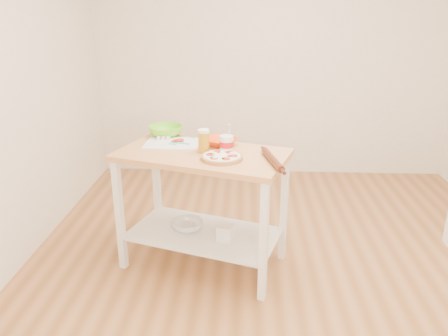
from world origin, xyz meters
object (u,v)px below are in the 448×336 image
prep_island (203,185)px  spatula (179,143)px  pizza (222,157)px  shelf_bin (226,233)px  cutting_board (172,143)px  beer_pint (204,141)px  yogurt_tub (227,144)px  shelf_glass_bowl (188,225)px  rolling_pin (272,160)px  green_bowl (166,131)px  orange_bowl (221,142)px  knife (176,135)px

prep_island → spatula: (-0.19, 0.15, 0.27)m
pizza → shelf_bin: (0.03, 0.05, -0.60)m
cutting_board → beer_pint: beer_pint is taller
yogurt_tub → pizza: bearing=-98.9°
spatula → shelf_glass_bowl: size_ratio=0.67×
pizza → rolling_pin: size_ratio=0.72×
pizza → spatula: 0.45m
spatula → shelf_glass_bowl: (0.06, -0.11, -0.62)m
cutting_board → green_bowl: size_ratio=1.52×
orange_bowl → rolling_pin: size_ratio=0.58×
pizza → green_bowl: green_bowl is taller
spatula → green_bowl: bearing=134.1°
green_bowl → shelf_glass_bowl: bearing=-60.5°
pizza → beer_pint: bearing=132.6°
cutting_board → knife: size_ratio=1.57×
spatula → orange_bowl: orange_bowl is taller
shelf_glass_bowl → pizza: bearing=-33.9°
pizza → knife: (-0.39, 0.52, 0.00)m
yogurt_tub → shelf_bin: bearing=-89.7°
cutting_board → shelf_bin: cutting_board is taller
pizza → shelf_glass_bowl: pizza is taller
cutting_board → knife: 0.19m
shelf_bin → orange_bowl: bearing=100.9°
shelf_glass_bowl → beer_pint: bearing=-14.6°
beer_pint → green_bowl: bearing=130.9°
knife → rolling_pin: (0.73, -0.59, 0.01)m
pizza → rolling_pin: 0.34m
shelf_bin → pizza: bearing=-117.0°
spatula → yogurt_tub: yogurt_tub is taller
cutting_board → pizza: bearing=-38.7°
knife → beer_pint: bearing=-31.3°
orange_bowl → yogurt_tub: 0.17m
orange_bowl → shelf_glass_bowl: (-0.25, -0.13, -0.63)m
prep_island → shelf_bin: (0.17, -0.10, -0.33)m
prep_island → orange_bowl: size_ratio=5.72×
orange_bowl → cutting_board: bearing=177.1°
prep_island → shelf_glass_bowl: size_ratio=5.63×
knife → beer_pint: size_ratio=1.58×
pizza → knife: 0.65m
green_bowl → shelf_glass_bowl: size_ratio=1.14×
prep_island → shelf_glass_bowl: (-0.13, 0.04, -0.35)m
orange_bowl → yogurt_tub: bearing=-72.0°
pizza → cutting_board: 0.51m
yogurt_tub → orange_bowl: bearing=108.0°
spatula → green_bowl: size_ratio=0.59×
green_bowl → yogurt_tub: bearing=-37.3°
shelf_bin → knife: bearing=131.4°
pizza → shelf_glass_bowl: (-0.27, 0.18, -0.62)m
prep_island → orange_bowl: 0.35m
prep_island → shelf_bin: prep_island is taller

